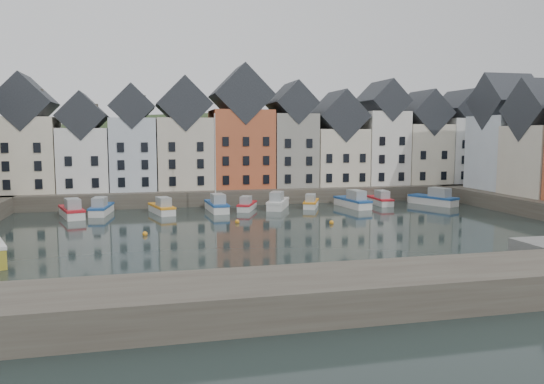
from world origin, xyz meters
name	(u,v)px	position (x,y,z in m)	size (l,w,h in m)	color
ground	(291,235)	(0.00, 0.00, 0.00)	(260.00, 260.00, 0.00)	black
far_quay	(239,192)	(0.00, 30.00, 1.00)	(90.00, 16.00, 2.00)	#453D34
near_wall	(222,301)	(-10.00, -22.00, 1.00)	(50.00, 6.00, 2.00)	#453D34
hillside	(217,271)	(0.02, 56.00, -17.96)	(153.60, 70.40, 64.00)	#28381C
far_terrace	(262,140)	(3.21, 28.00, 8.88)	(72.37, 8.16, 17.78)	#EEE3C7
mooring_buoys	(242,226)	(-4.00, 5.33, 0.15)	(20.50, 5.50, 0.50)	orange
boat_a	(72,211)	(-22.40, 16.55, 0.76)	(3.84, 6.95, 2.55)	silver
boat_b	(101,208)	(-19.21, 18.29, 0.72)	(2.77, 6.48, 2.41)	silver
boat_c	(162,208)	(-11.89, 17.10, 0.69)	(3.32, 6.34, 2.33)	silver
boat_d	(217,205)	(-5.00, 17.43, 0.82)	(2.47, 6.75, 12.69)	silver
boat_e	(247,205)	(-1.05, 17.71, 0.61)	(3.57, 5.57, 2.05)	silver
boat_f	(278,203)	(3.19, 18.11, 0.75)	(4.53, 6.86, 2.53)	silver
boat_g	(311,203)	(7.80, 18.08, 0.61)	(3.64, 5.58, 2.06)	silver
boat_h	(353,202)	(13.35, 16.79, 0.78)	(3.08, 7.10, 2.64)	silver
boat_i	(380,200)	(18.01, 18.40, 0.68)	(2.01, 5.97, 2.27)	silver
boat_j	(434,199)	(25.34, 16.52, 0.80)	(4.86, 7.30, 2.70)	silver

